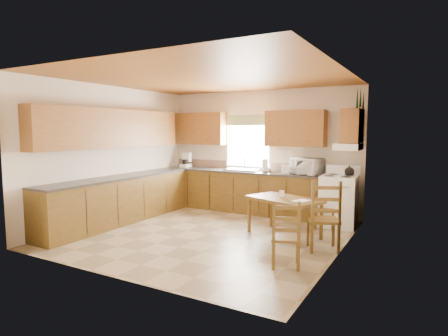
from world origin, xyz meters
The scene contains 35 objects.
floor centered at (0.00, 0.00, 0.00)m, with size 4.50×4.50×0.00m, color #978464.
ceiling centered at (0.00, 0.00, 2.70)m, with size 4.50×4.50×0.00m, color brown.
wall_left centered at (-2.25, 0.00, 1.35)m, with size 4.50×4.50×0.00m, color beige.
wall_right centered at (2.25, 0.00, 1.35)m, with size 4.50×4.50×0.00m, color beige.
wall_back centered at (0.00, 2.25, 1.35)m, with size 4.50×4.50×0.00m, color beige.
wall_front centered at (0.00, -2.25, 1.35)m, with size 4.50×4.50×0.00m, color beige.
lower_cab_back centered at (-0.38, 1.95, 0.44)m, with size 3.75×0.60×0.88m, color brown.
lower_cab_left centered at (-1.95, -0.15, 0.44)m, with size 0.60×3.60×0.88m, color brown.
counter_back centered at (-0.38, 1.95, 0.90)m, with size 3.75×0.63×0.04m, color #383432.
counter_left centered at (-1.95, -0.15, 0.90)m, with size 0.63×3.60×0.04m, color #383432.
backsplash centered at (-0.38, 2.24, 1.01)m, with size 3.75×0.01×0.18m, color #846550.
upper_cab_back_left centered at (-1.55, 2.08, 1.85)m, with size 1.41×0.33×0.75m, color brown.
upper_cab_back_right centered at (0.86, 2.08, 1.85)m, with size 1.25×0.33×0.75m, color brown.
upper_cab_left centered at (-2.08, -0.15, 1.85)m, with size 0.33×3.60×0.75m, color brown.
upper_cab_stove centered at (2.08, 1.65, 1.90)m, with size 0.33×0.62×0.62m, color brown.
range_hood centered at (2.03, 1.65, 1.52)m, with size 0.44×0.62×0.12m, color white.
window_frame centered at (-0.30, 2.22, 1.55)m, with size 1.13×0.02×1.18m, color white.
window_pane centered at (-0.30, 2.21, 1.55)m, with size 1.05×0.01×1.10m, color white.
window_valance centered at (-0.30, 2.19, 2.05)m, with size 1.19×0.01×0.24m, color #3A592D.
sink_basin centered at (-0.30, 1.95, 0.94)m, with size 0.75×0.45×0.04m, color silver.
pine_decal_a centered at (2.21, 1.33, 2.38)m, with size 0.22×0.22×0.36m, color #194725.
pine_decal_b centered at (2.21, 1.65, 2.42)m, with size 0.22×0.22×0.36m, color #194725.
pine_decal_c centered at (2.21, 1.97, 2.38)m, with size 0.22×0.22×0.36m, color #194725.
stove centered at (1.88, 1.66, 0.48)m, with size 0.64×0.66×0.95m, color white.
coffeemaker centered at (-1.87, 1.99, 1.08)m, with size 0.19×0.22×0.32m, color white.
paper_towel centered at (0.26, 1.92, 1.06)m, with size 0.12×0.12×0.28m, color white.
toaster centered at (0.74, 1.95, 1.01)m, with size 0.22×0.14×0.18m, color white.
microwave centered at (1.17, 1.95, 1.09)m, with size 0.56×0.40×0.33m, color white.
dining_table centered at (1.20, 0.54, 0.33)m, with size 1.24×0.71×0.66m, color brown.
chair_near_left centered at (1.73, -0.84, 0.45)m, with size 0.38×0.36×0.91m, color brown.
chair_near_right centered at (1.99, 0.10, 0.54)m, with size 0.45×0.43×1.07m, color brown.
chair_far_left centered at (0.59, 1.80, 0.49)m, with size 0.42×0.40×0.99m, color brown.
chair_far_right centered at (1.65, 1.42, 0.44)m, with size 0.37×0.35×0.88m, color brown.
table_paper centered at (1.53, 0.44, 0.66)m, with size 0.21×0.28×0.00m, color white.
table_card centered at (1.13, 0.61, 0.72)m, with size 0.09×0.02×0.12m, color white.
Camera 1 is at (3.39, -5.50, 1.83)m, focal length 30.00 mm.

